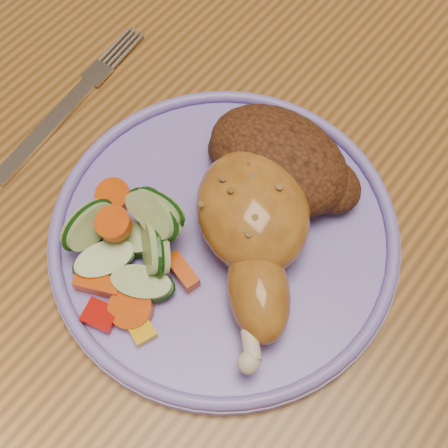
# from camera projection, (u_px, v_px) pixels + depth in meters

# --- Properties ---
(ground) EXTENTS (4.00, 4.00, 0.00)m
(ground) POSITION_uv_depth(u_px,v_px,m) (281.00, 370.00, 1.20)
(ground) COLOR brown
(ground) RESTS_ON ground
(dining_table) EXTENTS (0.90, 1.40, 0.75)m
(dining_table) POSITION_uv_depth(u_px,v_px,m) (338.00, 204.00, 0.60)
(dining_table) COLOR brown
(dining_table) RESTS_ON ground
(plate) EXTENTS (0.27, 0.27, 0.01)m
(plate) POSITION_uv_depth(u_px,v_px,m) (224.00, 236.00, 0.49)
(plate) COLOR #7B6BCB
(plate) RESTS_ON dining_table
(plate_rim) EXTENTS (0.27, 0.27, 0.01)m
(plate_rim) POSITION_uv_depth(u_px,v_px,m) (224.00, 230.00, 0.48)
(plate_rim) COLOR #7B6BCB
(plate_rim) RESTS_ON plate
(chicken_leg) EXTENTS (0.15, 0.16, 0.05)m
(chicken_leg) POSITION_uv_depth(u_px,v_px,m) (254.00, 229.00, 0.45)
(chicken_leg) COLOR #AE6D24
(chicken_leg) RESTS_ON plate
(rice_pilaf) EXTENTS (0.13, 0.09, 0.05)m
(rice_pilaf) POSITION_uv_depth(u_px,v_px,m) (281.00, 162.00, 0.49)
(rice_pilaf) COLOR #4E2813
(rice_pilaf) RESTS_ON plate
(vegetable_pile) EXTENTS (0.11, 0.12, 0.06)m
(vegetable_pile) POSITION_uv_depth(u_px,v_px,m) (131.00, 244.00, 0.46)
(vegetable_pile) COLOR #A50A05
(vegetable_pile) RESTS_ON plate
(fork) EXTENTS (0.03, 0.17, 0.00)m
(fork) POSITION_uv_depth(u_px,v_px,m) (66.00, 107.00, 0.55)
(fork) COLOR silver
(fork) RESTS_ON dining_table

